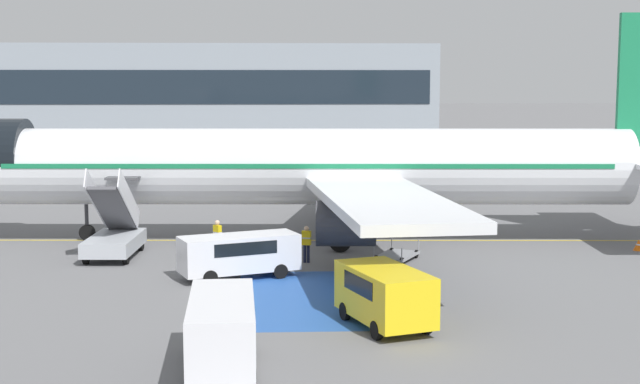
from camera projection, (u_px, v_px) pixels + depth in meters
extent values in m
plane|color=slate|center=(280.00, 243.00, 47.03)|extent=(600.00, 600.00, 0.00)
cube|color=gold|center=(308.00, 240.00, 47.75)|extent=(77.86, 3.95, 0.01)
cube|color=#2856A8|center=(318.00, 297.00, 35.11)|extent=(6.46, 9.68, 0.01)
cylinder|color=silver|center=(308.00, 166.00, 47.26)|extent=(34.09, 5.66, 4.03)
cylinder|color=black|center=(4.00, 157.00, 47.26)|extent=(2.61, 4.19, 4.07)
cube|color=#197A4C|center=(308.00, 163.00, 47.23)|extent=(31.38, 5.61, 0.24)
cube|color=silver|center=(381.00, 199.00, 38.74)|extent=(6.33, 16.87, 0.44)
cylinder|color=#38383D|center=(346.00, 223.00, 40.25)|extent=(2.80, 2.20, 2.08)
cube|color=silver|center=(363.00, 163.00, 55.90)|extent=(7.83, 17.11, 0.44)
cylinder|color=#38383D|center=(340.00, 186.00, 54.72)|extent=(2.80, 2.20, 2.08)
cube|color=silver|center=(632.00, 157.00, 50.96)|extent=(3.94, 6.62, 0.24)
cylinder|color=#38383D|center=(86.00, 203.00, 47.55)|extent=(0.20, 0.20, 3.16)
cylinder|color=black|center=(87.00, 233.00, 47.75)|extent=(0.85, 0.32, 0.84)
cylinder|color=#38383D|center=(340.00, 213.00, 44.41)|extent=(0.24, 0.24, 2.83)
cylinder|color=black|center=(340.00, 241.00, 44.58)|extent=(1.13, 0.65, 1.10)
cylinder|color=#38383D|center=(338.00, 197.00, 50.59)|extent=(0.24, 0.24, 2.83)
cylinder|color=black|center=(338.00, 221.00, 50.77)|extent=(1.13, 0.65, 1.10)
cube|color=#ADB2BA|center=(114.00, 243.00, 43.12)|extent=(2.43, 4.90, 0.70)
cylinder|color=black|center=(104.00, 244.00, 44.83)|extent=(0.25, 0.71, 0.70)
cylinder|color=black|center=(141.00, 244.00, 44.83)|extent=(0.25, 0.71, 0.70)
cylinder|color=black|center=(86.00, 257.00, 41.50)|extent=(0.25, 0.71, 0.70)
cylinder|color=black|center=(126.00, 257.00, 41.49)|extent=(0.25, 0.71, 0.70)
cube|color=#4C4C51|center=(113.00, 209.00, 42.92)|extent=(1.63, 4.23, 2.71)
cube|color=#4C4C51|center=(123.00, 178.00, 45.02)|extent=(1.70, 1.18, 0.12)
cube|color=silver|center=(97.00, 200.00, 42.86)|extent=(0.28, 4.58, 3.38)
cube|color=silver|center=(129.00, 200.00, 42.86)|extent=(0.28, 4.58, 3.38)
cube|color=#38383D|center=(380.00, 184.00, 66.99)|extent=(3.16, 8.81, 0.60)
cube|color=silver|center=(370.00, 172.00, 71.09)|extent=(2.52, 2.10, 1.60)
cube|color=black|center=(368.00, 167.00, 72.00)|extent=(2.00, 0.19, 0.70)
cylinder|color=#B7BCC4|center=(381.00, 167.00, 66.45)|extent=(2.57, 6.10, 2.11)
cylinder|color=gold|center=(381.00, 167.00, 66.45)|extent=(2.18, 0.52, 2.16)
cylinder|color=black|center=(356.00, 183.00, 70.67)|extent=(0.35, 0.98, 0.96)
cylinder|color=black|center=(385.00, 182.00, 70.96)|extent=(0.35, 0.98, 0.96)
cylinder|color=black|center=(365.00, 189.00, 66.41)|extent=(0.35, 0.98, 0.96)
cylinder|color=black|center=(397.00, 189.00, 66.70)|extent=(0.35, 0.98, 0.96)
cylinder|color=black|center=(371.00, 193.00, 64.05)|extent=(0.35, 0.98, 0.96)
cylinder|color=black|center=(403.00, 193.00, 64.34)|extent=(0.35, 0.98, 0.96)
cube|color=yellow|center=(385.00, 293.00, 30.79)|extent=(3.29, 4.68, 1.73)
cube|color=black|center=(385.00, 283.00, 30.74)|extent=(2.69, 2.88, 0.62)
cylinder|color=black|center=(345.00, 311.00, 31.78)|extent=(0.40, 0.67, 0.64)
cylinder|color=black|center=(392.00, 306.00, 32.45)|extent=(0.40, 0.67, 0.64)
cylinder|color=black|center=(376.00, 330.00, 29.34)|extent=(0.40, 0.67, 0.64)
cylinder|color=black|center=(426.00, 325.00, 30.02)|extent=(0.40, 0.67, 0.64)
cube|color=silver|center=(222.00, 331.00, 25.83)|extent=(2.14, 5.40, 1.90)
cube|color=black|center=(222.00, 317.00, 25.78)|extent=(2.05, 3.01, 0.69)
cylinder|color=black|center=(195.00, 347.00, 27.50)|extent=(0.23, 0.65, 0.64)
cylinder|color=black|center=(251.00, 345.00, 27.66)|extent=(0.23, 0.65, 0.64)
cylinder|color=black|center=(189.00, 383.00, 24.24)|extent=(0.23, 0.65, 0.64)
cylinder|color=black|center=(253.00, 381.00, 24.40)|extent=(0.23, 0.65, 0.64)
cube|color=silver|center=(239.00, 253.00, 38.53)|extent=(5.42, 3.58, 1.55)
cube|color=black|center=(239.00, 245.00, 38.48)|extent=(3.30, 2.78, 0.56)
cylinder|color=black|center=(267.00, 264.00, 40.03)|extent=(0.67, 0.42, 0.64)
cylinder|color=black|center=(280.00, 271.00, 38.47)|extent=(0.67, 0.42, 0.64)
cylinder|color=black|center=(199.00, 270.00, 38.77)|extent=(0.67, 0.42, 0.64)
cylinder|color=black|center=(210.00, 278.00, 37.21)|extent=(0.67, 0.42, 0.64)
cube|color=gray|center=(396.00, 255.00, 42.27)|extent=(2.53, 3.00, 0.12)
cylinder|color=black|center=(392.00, 252.00, 43.48)|extent=(0.27, 0.40, 0.40)
cylinder|color=black|center=(416.00, 254.00, 42.95)|extent=(0.27, 0.40, 0.40)
cylinder|color=black|center=(376.00, 259.00, 41.61)|extent=(0.27, 0.40, 0.40)
cylinder|color=black|center=(402.00, 262.00, 41.07)|extent=(0.27, 0.40, 0.40)
cylinder|color=gray|center=(392.00, 243.00, 43.59)|extent=(0.05, 0.05, 0.55)
cylinder|color=gray|center=(419.00, 245.00, 43.02)|extent=(0.05, 0.05, 0.55)
cylinder|color=gray|center=(374.00, 252.00, 41.44)|extent=(0.05, 0.05, 0.55)
cylinder|color=gray|center=(402.00, 254.00, 40.86)|extent=(0.05, 0.05, 0.55)
cylinder|color=black|center=(219.00, 249.00, 42.85)|extent=(0.14, 0.14, 0.90)
cylinder|color=black|center=(217.00, 249.00, 42.98)|extent=(0.14, 0.14, 0.90)
cube|color=yellow|center=(217.00, 232.00, 42.82)|extent=(0.44, 0.46, 0.71)
cube|color=silver|center=(217.00, 232.00, 42.82)|extent=(0.46, 0.47, 0.06)
sphere|color=beige|center=(217.00, 223.00, 42.76)|extent=(0.24, 0.24, 0.24)
cylinder|color=#191E38|center=(305.00, 254.00, 41.89)|extent=(0.14, 0.14, 0.84)
cylinder|color=#191E38|center=(308.00, 254.00, 41.85)|extent=(0.14, 0.14, 0.84)
cube|color=yellow|center=(306.00, 238.00, 41.78)|extent=(0.46, 0.32, 0.67)
cube|color=silver|center=(306.00, 238.00, 41.78)|extent=(0.48, 0.34, 0.06)
sphere|color=beige|center=(306.00, 228.00, 41.72)|extent=(0.23, 0.23, 0.23)
cone|color=orange|center=(638.00, 245.00, 44.87)|extent=(0.50, 0.50, 0.56)
cylinder|color=white|center=(638.00, 244.00, 44.87)|extent=(0.28, 0.28, 0.07)
cube|color=#89939E|center=(192.00, 92.00, 133.89)|extent=(73.11, 12.00, 13.96)
cube|color=#19232D|center=(187.00, 87.00, 127.81)|extent=(70.19, 0.10, 4.89)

